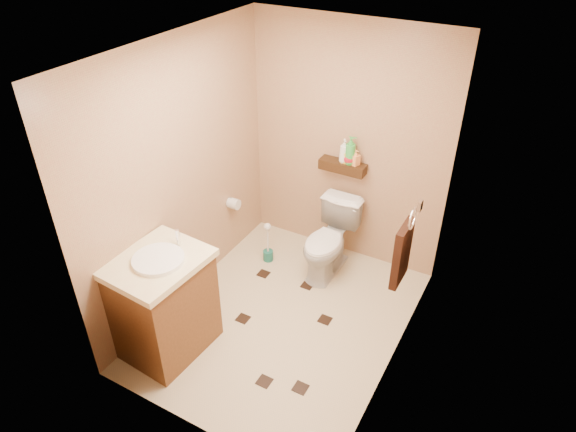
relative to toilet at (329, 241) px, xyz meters
The scene contains 18 objects.
ground 0.91m from the toilet, 92.92° to the right, with size 2.50×2.50×0.00m, color #C2B38E.
wall_back 0.93m from the toilet, 95.79° to the left, with size 2.00×0.04×2.40m, color tan.
wall_front 2.24m from the toilet, 91.17° to the right, with size 2.00×0.04×2.40m, color tan.
wall_left 1.57m from the toilet, 141.40° to the right, with size 0.04×2.50×2.40m, color tan.
wall_right 1.52m from the toilet, 40.98° to the right, with size 0.04×2.50×2.40m, color tan.
ceiling 2.20m from the toilet, 92.92° to the right, with size 2.00×2.50×0.02m, color white.
wall_shelf 0.74m from the toilet, 97.15° to the left, with size 0.46×0.14×0.10m, color #371F0F.
floor_accents 0.95m from the toilet, 90.95° to the right, with size 1.08×1.30×0.01m.
toilet is the anchor object (origin of this frame).
vanity 1.73m from the toilet, 115.51° to the right, with size 0.67×0.79×1.05m.
toilet_brush 0.66m from the toilet, 166.48° to the right, with size 0.10×0.10×0.46m.
towel_ring 1.20m from the toilet, 33.75° to the right, with size 0.12×0.30×0.76m.
toilet_paper 1.03m from the toilet, 169.51° to the right, with size 0.12×0.11×0.12m.
bottle_a 0.89m from the toilet, 96.37° to the left, with size 0.09×0.09×0.24m, color white.
bottle_b 0.85m from the toilet, 93.53° to the left, with size 0.07×0.07×0.16m, color yellow.
bottle_c 0.85m from the toilet, 86.14° to the left, with size 0.11×0.11×0.15m, color red.
bottle_d 0.91m from the toilet, 85.59° to the left, with size 0.11×0.11×0.28m, color green.
bottle_e 0.85m from the toilet, 76.24° to the left, with size 0.07×0.07×0.16m, color #FA9B53.
Camera 1 is at (1.66, -2.93, 3.33)m, focal length 32.00 mm.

